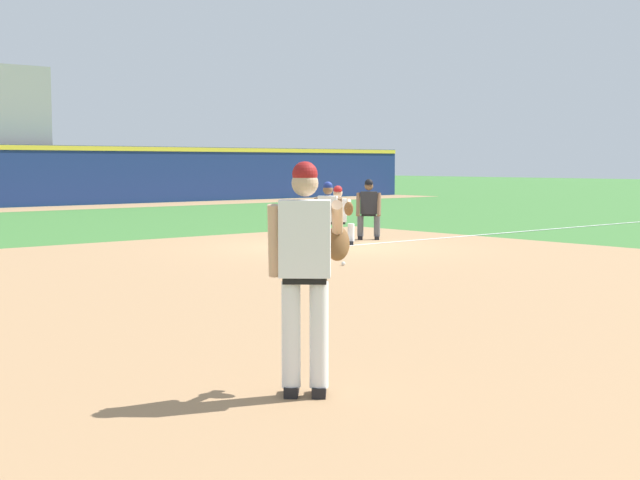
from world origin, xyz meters
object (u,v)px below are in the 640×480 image
Objects in this scene: baseball at (343,264)px; first_base_bag at (333,245)px; first_baseman at (339,213)px; pitcher at (307,264)px; umpire at (369,207)px; baserunner at (328,213)px.

first_base_bag is at bearing 51.79° from baseball.
pitcher is at bearing -132.92° from first_baseman.
baseball is 0.05× the size of umpire.
pitcher reaches higher than first_baseman.
baseball is at bearing -128.21° from first_base_bag.
pitcher reaches higher than first_base_bag.
baserunner is at bearing 54.99° from baseball.
baseball is 4.07m from first_baseman.
baserunner is (-0.64, -0.57, 0.75)m from first_base_bag.
baserunner is at bearing 48.06° from pitcher.
first_baseman is 0.92× the size of umpire.
first_base_bag is at bearing -145.50° from first_baseman.
first_baseman is at bearing 47.08° from pitcher.
umpire is at bearing 41.50° from baseball.
umpire reaches higher than baseball.
pitcher is 1.27× the size of baserunner.
baserunner reaches higher than first_baseman.
first_base_bag is 0.28× the size of first_baseman.
baseball is at bearing -138.50° from umpire.
umpire is (4.10, 3.63, 0.76)m from baseball.
pitcher is 1.27× the size of umpire.
pitcher is 1.39× the size of first_baseman.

